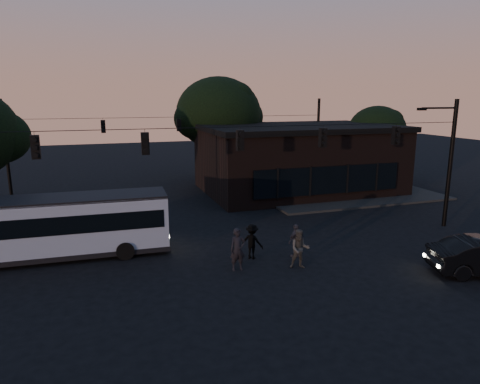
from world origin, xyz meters
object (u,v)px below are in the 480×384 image
object	(u,v)px
bus	(55,224)
pedestrian_c	(296,241)
building	(298,158)
pedestrian_d	(252,242)
pedestrian_a	(238,249)
pedestrian_b	(300,249)

from	to	relation	value
bus	pedestrian_c	size ratio (longest dim) A/B	6.45
building	bus	distance (m)	20.51
building	pedestrian_d	bearing A→B (deg)	-123.55
pedestrian_a	pedestrian_b	distance (m)	2.81
pedestrian_a	pedestrian_c	size ratio (longest dim) A/B	1.17
pedestrian_a	building	bearing A→B (deg)	57.49
building	pedestrian_d	size ratio (longest dim) A/B	9.05
pedestrian_b	pedestrian_d	distance (m)	2.42
pedestrian_a	pedestrian_c	world-z (taller)	pedestrian_a
building	pedestrian_a	distance (m)	17.61
bus	pedestrian_a	bearing A→B (deg)	-25.92
pedestrian_c	pedestrian_d	bearing A→B (deg)	-33.10
pedestrian_a	pedestrian_b	size ratio (longest dim) A/B	1.07
bus	pedestrian_d	distance (m)	9.43
pedestrian_b	pedestrian_d	bearing A→B (deg)	150.70
pedestrian_c	pedestrian_d	xyz separation A→B (m)	(-2.08, 0.48, 0.02)
bus	pedestrian_d	world-z (taller)	bus
pedestrian_b	building	bearing A→B (deg)	82.44
building	pedestrian_a	size ratio (longest dim) A/B	7.97
bus	pedestrian_d	xyz separation A→B (m)	(8.88, -3.08, -0.82)
pedestrian_a	pedestrian_d	world-z (taller)	pedestrian_a
pedestrian_a	pedestrian_d	size ratio (longest dim) A/B	1.13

